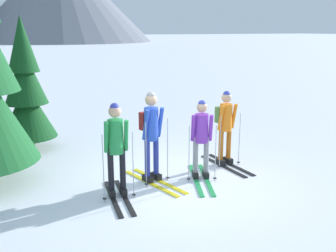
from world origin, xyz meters
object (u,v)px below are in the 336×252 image
at_px(skier_in_green, 116,144).
at_px(pine_tree_mid, 26,90).
at_px(skier_in_blue, 151,131).
at_px(skier_in_purple, 201,135).
at_px(skier_in_orange, 225,124).

bearing_deg(skier_in_green, pine_tree_mid, 105.81).
relative_size(skier_in_blue, skier_in_purple, 1.07).
relative_size(skier_in_blue, pine_tree_mid, 0.55).
distance_m(skier_in_blue, skier_in_purple, 1.04).
relative_size(skier_in_green, pine_tree_mid, 0.52).
relative_size(skier_in_purple, skier_in_orange, 1.01).
distance_m(skier_in_orange, pine_tree_mid, 5.05).
bearing_deg(skier_in_orange, skier_in_purple, -151.93).
xyz_separation_m(skier_in_blue, pine_tree_mid, (-1.94, 3.41, 0.49)).
bearing_deg(pine_tree_mid, skier_in_orange, -39.78).
height_order(skier_in_green, skier_in_orange, skier_in_green).
distance_m(skier_in_purple, pine_tree_mid, 4.76).
height_order(skier_in_green, pine_tree_mid, pine_tree_mid).
bearing_deg(skier_in_blue, skier_in_green, -155.95).
height_order(skier_in_green, skier_in_purple, skier_in_green).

